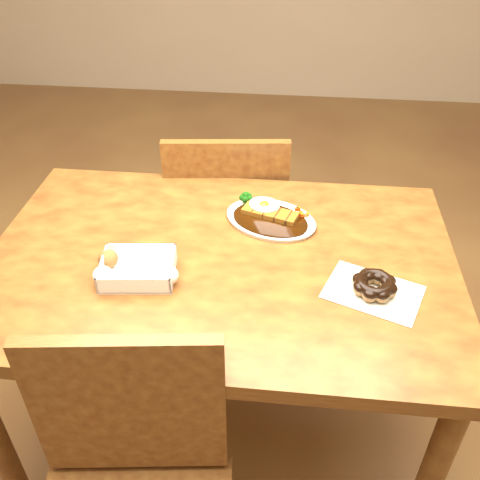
# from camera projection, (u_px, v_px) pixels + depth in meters

# --- Properties ---
(ground) EXTENTS (6.00, 6.00, 0.00)m
(ground) POSITION_uv_depth(u_px,v_px,m) (225.00, 429.00, 1.82)
(ground) COLOR brown
(ground) RESTS_ON ground
(table) EXTENTS (1.20, 0.80, 0.75)m
(table) POSITION_uv_depth(u_px,v_px,m) (221.00, 286.00, 1.42)
(table) COLOR #532410
(table) RESTS_ON ground
(chair_far) EXTENTS (0.46, 0.46, 0.87)m
(chair_far) POSITION_uv_depth(u_px,v_px,m) (228.00, 223.00, 1.96)
(chair_far) COLOR #532410
(chair_far) RESTS_ON ground
(katsu_curry_plate) EXTENTS (0.30, 0.26, 0.05)m
(katsu_curry_plate) POSITION_uv_depth(u_px,v_px,m) (270.00, 217.00, 1.49)
(katsu_curry_plate) COLOR white
(katsu_curry_plate) RESTS_ON table
(donut_box) EXTENTS (0.21, 0.15, 0.05)m
(donut_box) POSITION_uv_depth(u_px,v_px,m) (136.00, 268.00, 1.29)
(donut_box) COLOR white
(donut_box) RESTS_ON table
(pon_de_ring) EXTENTS (0.26, 0.22, 0.04)m
(pon_de_ring) POSITION_uv_depth(u_px,v_px,m) (374.00, 286.00, 1.25)
(pon_de_ring) COLOR silver
(pon_de_ring) RESTS_ON table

